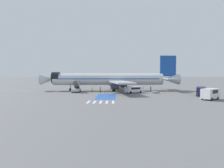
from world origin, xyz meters
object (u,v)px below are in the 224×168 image
at_px(airliner, 110,79).
at_px(traffic_cone_1, 104,91).
at_px(service_van_0, 210,93).
at_px(ground_crew_0, 151,88).
at_px(traffic_cone_2, 167,92).
at_px(service_van_1, 201,90).
at_px(service_van_2, 134,89).
at_px(boarding_stairs_forward, 76,89).
at_px(ground_crew_2, 100,89).
at_px(baggage_cart, 155,92).
at_px(ground_crew_1, 92,89).
at_px(traffic_cone_0, 111,92).
at_px(fuel_tanker, 123,82).

relative_size(airliner, traffic_cone_1, 75.09).
bearing_deg(airliner, service_van_0, -136.18).
distance_m(ground_crew_0, traffic_cone_2, 5.54).
height_order(service_van_1, service_van_2, service_van_1).
bearing_deg(traffic_cone_2, boarding_stairs_forward, 177.92).
distance_m(service_van_2, ground_crew_2, 9.88).
relative_size(airliner, ground_crew_0, 27.11).
bearing_deg(baggage_cart, ground_crew_1, -14.41).
relative_size(service_van_2, ground_crew_1, 3.18).
bearing_deg(service_van_2, ground_crew_2, 55.50).
relative_size(service_van_0, traffic_cone_0, 9.47).
height_order(ground_crew_1, traffic_cone_2, ground_crew_1).
relative_size(boarding_stairs_forward, ground_crew_1, 3.05).
distance_m(baggage_cart, traffic_cone_2, 3.68).
bearing_deg(service_van_0, traffic_cone_0, 21.21).
bearing_deg(baggage_cart, traffic_cone_1, -14.47).
bearing_deg(traffic_cone_2, service_van_2, -173.18).
xyz_separation_m(airliner, traffic_cone_2, (16.84, -5.98, -3.45)).
bearing_deg(service_van_2, fuel_tanker, -23.09).
xyz_separation_m(airliner, service_van_0, (21.58, -20.14, -2.35)).
bearing_deg(fuel_tanker, traffic_cone_1, -106.96).
height_order(service_van_2, traffic_cone_1, service_van_2).
distance_m(airliner, traffic_cone_0, 7.32).
bearing_deg(service_van_1, traffic_cone_1, 9.22).
bearing_deg(ground_crew_1, traffic_cone_0, -142.22).
bearing_deg(ground_crew_2, traffic_cone_1, -50.49).
bearing_deg(service_van_2, service_van_1, -138.72).
xyz_separation_m(baggage_cart, traffic_cone_0, (-12.93, 0.20, -0.01)).
xyz_separation_m(service_van_2, ground_crew_1, (-12.31, 1.72, -0.09)).
height_order(boarding_stairs_forward, traffic_cone_0, boarding_stairs_forward).
bearing_deg(boarding_stairs_forward, ground_crew_0, 3.62).
bearing_deg(ground_crew_1, service_van_0, -160.89).
relative_size(fuel_tanker, ground_crew_1, 5.57).
distance_m(traffic_cone_1, traffic_cone_2, 18.63).
relative_size(traffic_cone_1, traffic_cone_2, 1.02).
bearing_deg(airliner, boarding_stairs_forward, 113.15).
bearing_deg(airliner, traffic_cone_2, -112.72).
relative_size(baggage_cart, ground_crew_2, 1.58).
bearing_deg(ground_crew_2, fuel_tanker, 6.63).
bearing_deg(traffic_cone_0, ground_crew_2, 170.76).
height_order(airliner, baggage_cart, airliner).
bearing_deg(baggage_cart, service_van_1, 134.32).
bearing_deg(traffic_cone_1, baggage_cart, -3.72).
relative_size(fuel_tanker, service_van_1, 1.82).
xyz_separation_m(fuel_tanker, traffic_cone_2, (11.74, -24.57, -1.58)).
relative_size(service_van_1, baggage_cart, 1.89).
height_order(airliner, service_van_0, airliner).
distance_m(traffic_cone_0, traffic_cone_2, 16.56).
xyz_separation_m(service_van_2, traffic_cone_1, (-8.78, 1.51, -0.79)).
bearing_deg(service_van_0, traffic_cone_2, -17.49).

